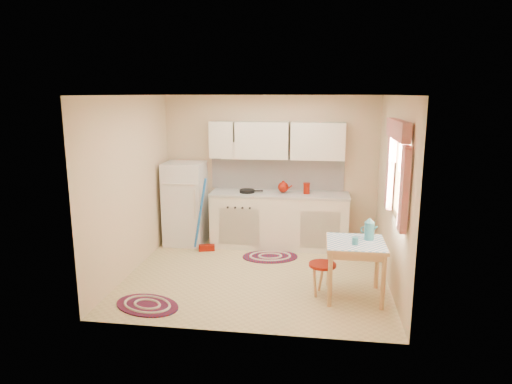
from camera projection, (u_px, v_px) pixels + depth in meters
room_shell at (270, 161)px, 6.34m from camera, size 3.64×3.60×2.52m
fridge at (185, 203)px, 7.72m from camera, size 0.65×0.60×1.40m
broom at (206, 215)px, 7.34m from camera, size 0.30×0.19×1.20m
base_cabinets at (279, 221)px, 7.61m from camera, size 2.25×0.60×0.88m
countertop at (280, 194)px, 7.51m from camera, size 2.27×0.62×0.04m
frying_pan at (247, 191)px, 7.52m from camera, size 0.28×0.28×0.05m
red_kettle at (283, 187)px, 7.48m from camera, size 0.22×0.20×0.20m
red_canister at (307, 189)px, 7.43m from camera, size 0.11×0.11×0.16m
table at (355, 270)px, 5.71m from camera, size 0.72×0.72×0.72m
stool at (322, 279)px, 5.80m from camera, size 0.37×0.37×0.42m
coffee_pot at (369, 228)px, 5.69m from camera, size 0.19×0.17×0.30m
mug at (355, 241)px, 5.52m from camera, size 0.10×0.10×0.10m
rug_center at (270, 257)px, 7.17m from camera, size 0.96×0.72×0.02m
rug_left at (147, 305)px, 5.53m from camera, size 0.98×0.81×0.02m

